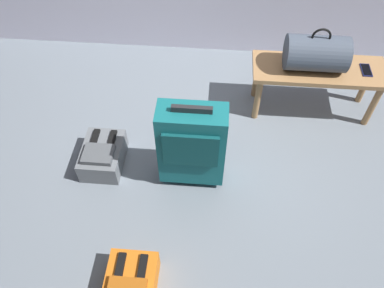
{
  "coord_description": "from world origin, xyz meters",
  "views": [
    {
      "loc": [
        -0.03,
        -1.5,
        2.28
      ],
      "look_at": [
        -0.16,
        0.15,
        0.25
      ],
      "focal_mm": 35.75,
      "sensor_mm": 36.0,
      "label": 1
    }
  ],
  "objects_px": {
    "suitcase_upright_teal": "(192,145)",
    "backpack_orange": "(130,288)",
    "backpack_grey": "(103,155)",
    "bench": "(318,75)",
    "duffel_bag_slate": "(316,53)",
    "cell_phone": "(366,70)"
  },
  "relations": [
    {
      "from": "backpack_orange",
      "to": "backpack_grey",
      "type": "xyz_separation_m",
      "value": [
        -0.37,
        0.92,
        0.0
      ]
    },
    {
      "from": "backpack_orange",
      "to": "backpack_grey",
      "type": "relative_size",
      "value": 1.0
    },
    {
      "from": "bench",
      "to": "cell_phone",
      "type": "relative_size",
      "value": 6.94
    },
    {
      "from": "duffel_bag_slate",
      "to": "cell_phone",
      "type": "height_order",
      "value": "duffel_bag_slate"
    },
    {
      "from": "cell_phone",
      "to": "backpack_grey",
      "type": "relative_size",
      "value": 0.38
    },
    {
      "from": "cell_phone",
      "to": "backpack_orange",
      "type": "height_order",
      "value": "cell_phone"
    },
    {
      "from": "bench",
      "to": "backpack_orange",
      "type": "distance_m",
      "value": 2.02
    },
    {
      "from": "suitcase_upright_teal",
      "to": "backpack_grey",
      "type": "xyz_separation_m",
      "value": [
        -0.65,
        0.07,
        -0.27
      ]
    },
    {
      "from": "cell_phone",
      "to": "suitcase_upright_teal",
      "type": "xyz_separation_m",
      "value": [
        -1.24,
        -0.76,
        -0.07
      ]
    },
    {
      "from": "cell_phone",
      "to": "backpack_grey",
      "type": "height_order",
      "value": "cell_phone"
    },
    {
      "from": "bench",
      "to": "cell_phone",
      "type": "xyz_separation_m",
      "value": [
        0.33,
        -0.0,
        0.07
      ]
    },
    {
      "from": "bench",
      "to": "backpack_grey",
      "type": "xyz_separation_m",
      "value": [
        -1.55,
        -0.7,
        -0.27
      ]
    },
    {
      "from": "bench",
      "to": "backpack_orange",
      "type": "relative_size",
      "value": 2.63
    },
    {
      "from": "suitcase_upright_teal",
      "to": "bench",
      "type": "bearing_deg",
      "value": 40.2
    },
    {
      "from": "cell_phone",
      "to": "suitcase_upright_teal",
      "type": "distance_m",
      "value": 1.45
    },
    {
      "from": "suitcase_upright_teal",
      "to": "backpack_orange",
      "type": "xyz_separation_m",
      "value": [
        -0.28,
        -0.85,
        -0.27
      ]
    },
    {
      "from": "bench",
      "to": "backpack_orange",
      "type": "height_order",
      "value": "bench"
    },
    {
      "from": "duffel_bag_slate",
      "to": "backpack_orange",
      "type": "bearing_deg",
      "value": -124.72
    },
    {
      "from": "suitcase_upright_teal",
      "to": "cell_phone",
      "type": "bearing_deg",
      "value": 31.58
    },
    {
      "from": "duffel_bag_slate",
      "to": "suitcase_upright_teal",
      "type": "xyz_separation_m",
      "value": [
        -0.84,
        -0.76,
        -0.2
      ]
    },
    {
      "from": "backpack_grey",
      "to": "backpack_orange",
      "type": "bearing_deg",
      "value": -67.96
    },
    {
      "from": "bench",
      "to": "suitcase_upright_teal",
      "type": "height_order",
      "value": "suitcase_upright_teal"
    }
  ]
}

